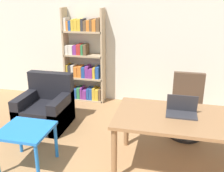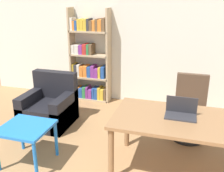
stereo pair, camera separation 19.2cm
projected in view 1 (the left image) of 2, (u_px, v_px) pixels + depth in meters
name	position (u px, v px, depth m)	size (l,w,h in m)	color
wall_back	(164.00, 37.00, 5.01)	(8.00, 0.06, 2.70)	silver
desk	(187.00, 124.00, 3.17)	(1.74, 0.92, 0.74)	olive
laptop	(182.00, 111.00, 3.20)	(0.37, 0.23, 0.24)	#2D2D33
office_chair	(187.00, 108.00, 4.11)	(0.51, 0.51, 0.98)	black
side_table_blue	(26.00, 134.00, 3.31)	(0.62, 0.59, 0.54)	blue
armchair	(46.00, 109.00, 4.46)	(0.79, 0.77, 0.86)	black
bookshelf	(84.00, 61.00, 5.35)	(0.83, 0.28, 1.89)	tan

